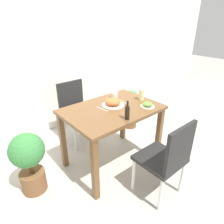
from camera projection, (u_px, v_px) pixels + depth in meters
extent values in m
plane|color=#B7B2A8|center=(112.00, 161.00, 2.63)|extent=(16.00, 16.00, 0.00)
cube|color=white|center=(54.00, 47.00, 2.97)|extent=(8.00, 0.05, 2.60)
cube|color=brown|center=(112.00, 110.00, 2.30)|extent=(1.09, 0.76, 0.04)
cube|color=brown|center=(95.00, 170.00, 1.95)|extent=(0.06, 0.06, 0.74)
cube|color=brown|center=(159.00, 135.00, 2.53)|extent=(0.06, 0.06, 0.74)
cube|color=brown|center=(63.00, 141.00, 2.41)|extent=(0.06, 0.06, 0.74)
cube|color=brown|center=(123.00, 116.00, 2.98)|extent=(0.06, 0.06, 0.74)
cube|color=black|center=(160.00, 159.00, 2.02)|extent=(0.42, 0.42, 0.04)
cube|color=black|center=(180.00, 148.00, 1.78)|extent=(0.40, 0.04, 0.44)
cylinder|color=white|center=(155.00, 160.00, 2.34)|extent=(0.03, 0.03, 0.41)
cylinder|color=white|center=(133.00, 174.00, 2.13)|extent=(0.03, 0.03, 0.41)
cylinder|color=white|center=(182.00, 177.00, 2.10)|extent=(0.03, 0.03, 0.41)
cylinder|color=white|center=(161.00, 195.00, 1.89)|extent=(0.03, 0.03, 0.41)
cube|color=black|center=(79.00, 115.00, 2.90)|extent=(0.42, 0.42, 0.04)
cube|color=black|center=(71.00, 96.00, 2.92)|extent=(0.40, 0.04, 0.44)
cylinder|color=white|center=(76.00, 138.00, 2.77)|extent=(0.03, 0.03, 0.41)
cylinder|color=white|center=(97.00, 129.00, 2.98)|extent=(0.03, 0.03, 0.41)
cylinder|color=white|center=(63.00, 128.00, 3.01)|extent=(0.03, 0.03, 0.41)
cylinder|color=white|center=(83.00, 120.00, 3.22)|extent=(0.03, 0.03, 0.41)
cylinder|color=beige|center=(113.00, 105.00, 2.35)|extent=(0.26, 0.26, 0.01)
ellipsoid|color=#CC6633|center=(113.00, 102.00, 2.33)|extent=(0.18, 0.18, 0.08)
cylinder|color=beige|center=(147.00, 107.00, 2.31)|extent=(0.16, 0.16, 0.01)
ellipsoid|color=olive|center=(148.00, 104.00, 2.30)|extent=(0.12, 0.12, 0.05)
cylinder|color=silver|center=(115.00, 95.00, 2.55)|extent=(0.08, 0.08, 0.08)
cylinder|color=beige|center=(142.00, 95.00, 2.48)|extent=(0.07, 0.07, 0.14)
cylinder|color=black|center=(127.00, 113.00, 2.02)|extent=(0.05, 0.05, 0.14)
cylinder|color=black|center=(128.00, 105.00, 1.98)|extent=(0.02, 0.02, 0.04)
sphere|color=black|center=(128.00, 102.00, 1.96)|extent=(0.02, 0.02, 0.02)
cube|color=silver|center=(102.00, 109.00, 2.26)|extent=(0.03, 0.19, 0.00)
cube|color=silver|center=(123.00, 102.00, 2.44)|extent=(0.03, 0.20, 0.00)
cylinder|color=brown|center=(34.00, 180.00, 2.17)|extent=(0.26, 0.26, 0.24)
cylinder|color=brown|center=(31.00, 168.00, 2.09)|extent=(0.05, 0.05, 0.11)
sphere|color=#387F3D|center=(27.00, 150.00, 1.99)|extent=(0.35, 0.35, 0.35)
cylinder|color=brown|center=(130.00, 119.00, 3.41)|extent=(0.23, 0.23, 0.27)
cylinder|color=brown|center=(130.00, 109.00, 3.33)|extent=(0.04, 0.04, 0.09)
sphere|color=#428947|center=(131.00, 99.00, 3.25)|extent=(0.29, 0.29, 0.29)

